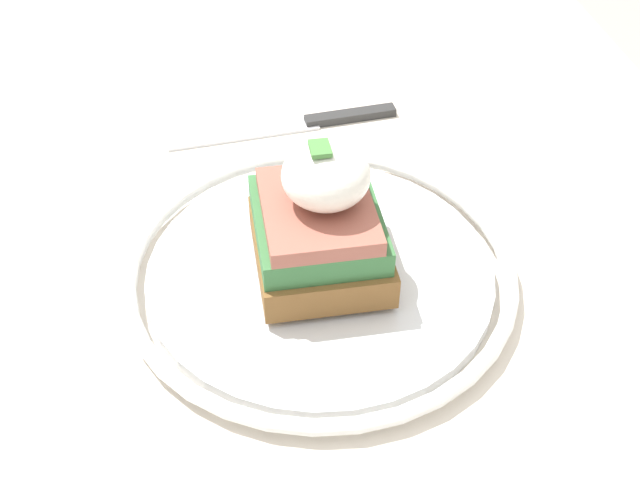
% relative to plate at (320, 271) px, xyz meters
% --- Properties ---
extents(dining_table, '(1.11, 0.69, 0.77)m').
position_rel_plate_xyz_m(dining_table, '(-0.03, 0.01, -0.13)').
color(dining_table, beige).
rests_on(dining_table, ground_plane).
extents(plate, '(0.26, 0.26, 0.02)m').
position_rel_plate_xyz_m(plate, '(0.00, 0.00, 0.00)').
color(plate, silver).
rests_on(plate, dining_table).
extents(sandwich, '(0.10, 0.08, 0.09)m').
position_rel_plate_xyz_m(sandwich, '(0.00, -0.00, 0.04)').
color(sandwich, brown).
rests_on(sandwich, plate).
extents(knife, '(0.03, 0.19, 0.01)m').
position_rel_plate_xyz_m(knife, '(0.18, -0.01, -0.01)').
color(knife, '#2D2D2D').
rests_on(knife, dining_table).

